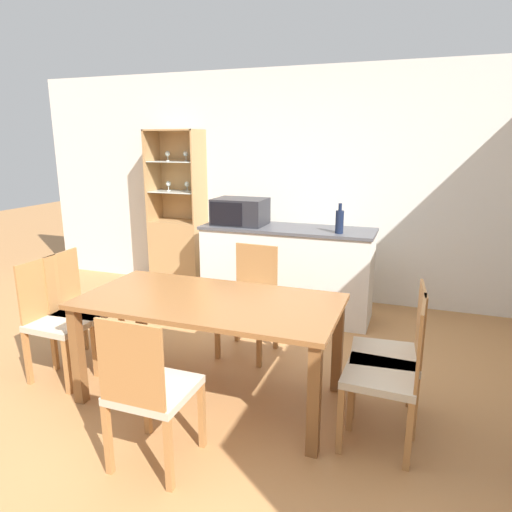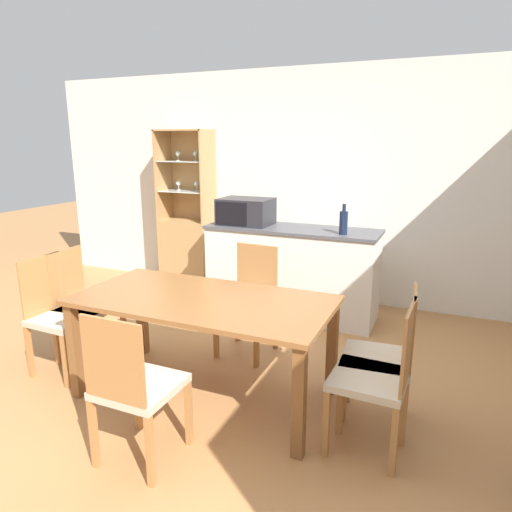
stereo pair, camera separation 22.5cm
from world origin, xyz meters
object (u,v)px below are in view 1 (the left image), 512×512
object	(u,v)px
display_cabinet	(179,241)
dining_chair_head_near	(150,391)
dining_table	(210,312)
dining_chair_side_left_far	(82,308)
wine_bottle	(340,221)
dining_chair_head_far	(250,300)
dining_chair_side_left_near	(58,320)
dining_chair_side_right_near	(389,374)
microwave	(240,212)
dining_chair_side_right_far	(392,354)

from	to	relation	value
display_cabinet	dining_chair_head_near	bearing A→B (deg)	-63.69
dining_table	dining_chair_head_near	distance (m)	0.78
dining_chair_side_left_far	wine_bottle	xyz separation A→B (m)	(1.80, 1.45, 0.58)
dining_table	dining_chair_side_left_far	size ratio (longest dim) A/B	1.93
dining_chair_side_left_far	dining_chair_head_near	world-z (taller)	same
dining_chair_head_far	dining_chair_side_left_near	size ratio (longest dim) A/B	1.00
dining_chair_side_left_far	dining_chair_side_right_near	world-z (taller)	same
display_cabinet	dining_chair_head_far	distance (m)	2.05
dining_chair_side_left_far	dining_chair_side_right_near	size ratio (longest dim) A/B	1.00
dining_table	dining_chair_side_right_near	world-z (taller)	dining_chair_side_right_near
display_cabinet	dining_table	size ratio (longest dim) A/B	1.08
dining_chair_side_right_near	microwave	world-z (taller)	microwave
dining_chair_side_left_near	wine_bottle	bearing A→B (deg)	135.48
dining_chair_side_right_far	dining_chair_head_far	bearing A→B (deg)	58.08
dining_chair_side_right_far	microwave	world-z (taller)	microwave
dining_table	microwave	xyz separation A→B (m)	(-0.45, 1.70, 0.43)
dining_chair_side_left_far	microwave	size ratio (longest dim) A/B	1.71
wine_bottle	dining_chair_head_far	bearing A→B (deg)	-126.09
dining_chair_side_right_far	microwave	bearing A→B (deg)	42.24
display_cabinet	wine_bottle	distance (m)	2.20
display_cabinet	dining_chair_side_left_near	bearing A→B (deg)	-83.64
wine_bottle	dining_chair_side_right_far	bearing A→B (deg)	-67.22
dining_chair_side_left_far	dining_chair_side_left_near	distance (m)	0.26
dining_table	dining_chair_side_left_near	size ratio (longest dim) A/B	1.93
dining_chair_head_far	dining_chair_side_left_far	xyz separation A→B (m)	(-1.21, -0.63, 0.00)
dining_chair_head_far	dining_chair_side_right_near	distance (m)	1.50
dining_chair_side_left_near	dining_chair_side_right_far	xyz separation A→B (m)	(2.41, 0.27, 0.00)
display_cabinet	dining_chair_side_left_near	world-z (taller)	display_cabinet
dining_chair_head_near	microwave	distance (m)	2.58
dining_chair_side_left_near	wine_bottle	world-z (taller)	wine_bottle
dining_table	dining_chair_head_near	world-z (taller)	dining_chair_head_near
dining_table	dining_chair_side_left_near	bearing A→B (deg)	-173.84
microwave	display_cabinet	bearing A→B (deg)	154.00
microwave	wine_bottle	bearing A→B (deg)	-6.68
display_cabinet	dining_chair_side_left_far	xyz separation A→B (m)	(0.26, -2.07, -0.11)
dining_chair_side_left_near	microwave	bearing A→B (deg)	159.63
dining_chair_head_far	dining_chair_side_right_near	world-z (taller)	same
dining_table	microwave	bearing A→B (deg)	104.83
dining_chair_side_left_far	microwave	bearing A→B (deg)	151.11
dining_table	dining_chair_head_far	xyz separation A→B (m)	(0.00, 0.76, -0.17)
dining_chair_side_left_far	dining_chair_side_right_near	bearing A→B (deg)	80.49
dining_table	dining_chair_side_left_near	world-z (taller)	dining_chair_side_left_near
display_cabinet	dining_chair_side_right_near	size ratio (longest dim) A/B	2.08
dining_chair_side_left_far	dining_chair_head_far	bearing A→B (deg)	114.43
wine_bottle	display_cabinet	bearing A→B (deg)	163.34
display_cabinet	dining_chair_side_left_far	size ratio (longest dim) A/B	2.08
dining_table	dining_chair_head_near	bearing A→B (deg)	-90.02
dining_chair_head_far	dining_chair_side_right_near	xyz separation A→B (m)	(1.20, -0.90, 0.00)
dining_chair_side_left_near	dining_chair_head_near	bearing A→B (deg)	64.24
dining_table	dining_chair_side_right_far	world-z (taller)	dining_chair_side_right_far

